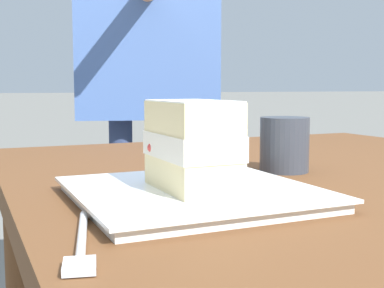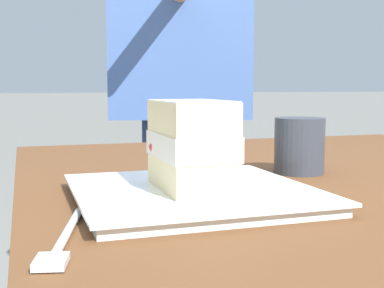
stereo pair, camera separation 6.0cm
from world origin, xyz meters
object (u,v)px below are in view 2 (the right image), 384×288
object	(u,v)px
diner_person	(180,36)
coffee_cup	(299,145)
cake_slice	(191,145)
dessert_fork	(63,239)
dessert_plate	(192,194)

from	to	relation	value
diner_person	coffee_cup	bearing A→B (deg)	175.63
cake_slice	dessert_fork	distance (m)	0.20
cake_slice	diner_person	bearing A→B (deg)	-16.22
dessert_plate	coffee_cup	world-z (taller)	coffee_cup
dessert_fork	diner_person	bearing A→B (deg)	-21.78
cake_slice	dessert_fork	bearing A→B (deg)	127.20
dessert_plate	dessert_fork	world-z (taller)	dessert_plate
cake_slice	diner_person	size ratio (longest dim) A/B	0.08
cake_slice	coffee_cup	distance (m)	0.27
coffee_cup	diner_person	world-z (taller)	diner_person
dessert_fork	coffee_cup	world-z (taller)	coffee_cup
dessert_plate	diner_person	world-z (taller)	diner_person
cake_slice	dessert_fork	size ratio (longest dim) A/B	0.76
coffee_cup	cake_slice	bearing A→B (deg)	122.31
coffee_cup	dessert_fork	bearing A→B (deg)	124.38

